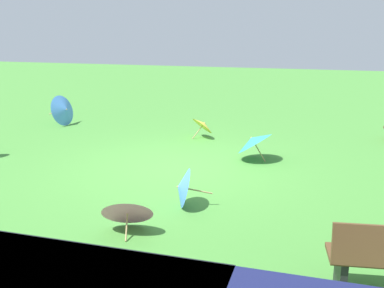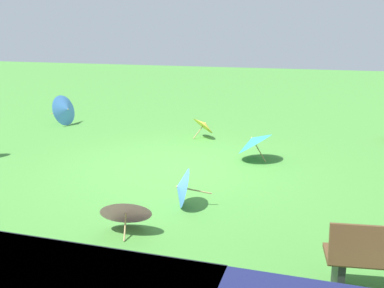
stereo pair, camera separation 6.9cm
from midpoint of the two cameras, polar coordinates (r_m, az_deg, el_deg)
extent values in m
plane|color=#478C38|center=(9.52, -2.23, -2.97)|extent=(40.00, 40.00, 0.00)
cube|color=black|center=(5.62, 17.45, -14.81)|extent=(0.12, 0.41, 0.45)
cylinder|color=tan|center=(7.55, 0.60, -5.78)|extent=(0.43, 0.16, 0.13)
cone|color=#4C8CE5|center=(7.51, -1.55, -5.36)|extent=(0.46, 0.71, 0.67)
sphere|color=tan|center=(7.50, -2.03, -5.27)|extent=(0.05, 0.05, 0.04)
cylinder|color=tan|center=(10.01, 8.16, -1.06)|extent=(0.26, 0.08, 0.38)
cone|color=teal|center=(10.00, 7.31, 0.40)|extent=(0.93, 0.97, 0.59)
sphere|color=tan|center=(9.99, 7.09, 0.79)|extent=(0.06, 0.05, 0.05)
cylinder|color=tan|center=(11.78, 0.49, 1.44)|extent=(0.24, 0.20, 0.32)
cone|color=yellow|center=(11.81, 1.24, 2.43)|extent=(0.79, 0.80, 0.48)
sphere|color=tan|center=(11.82, 1.39, 2.63)|extent=(0.06, 0.06, 0.05)
cylinder|color=tan|center=(13.92, -16.53, 3.75)|extent=(0.49, 0.12, 0.17)
cone|color=#4C8CE5|center=(13.70, -15.54, 4.05)|extent=(0.57, 0.94, 0.89)
sphere|color=tan|center=(13.64, -15.29, 4.13)|extent=(0.05, 0.04, 0.04)
cylinder|color=tan|center=(6.64, -8.34, -10.10)|extent=(0.10, 0.30, 0.30)
cone|color=pink|center=(6.74, -8.21, -7.96)|extent=(0.87, 0.78, 0.62)
sphere|color=tan|center=(6.76, -8.17, -7.45)|extent=(0.05, 0.06, 0.05)
camera|label=1|loc=(0.03, -90.22, -0.06)|focal=43.42mm
camera|label=2|loc=(0.03, 89.78, 0.06)|focal=43.42mm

